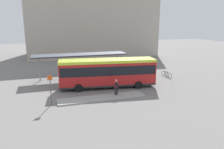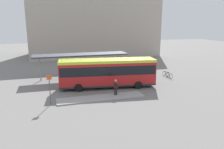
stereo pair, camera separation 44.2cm
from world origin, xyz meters
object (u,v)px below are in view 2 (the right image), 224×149
city_bus (108,71)px  bicycle_yellow (166,74)px  pedestrian_waiting (116,86)px  bicycle_white (169,75)px  platform_sign (50,88)px

city_bus → bicycle_yellow: (9.26, 2.54, -1.58)m
pedestrian_waiting → bicycle_yellow: size_ratio=0.99×
pedestrian_waiting → bicycle_white: pedestrian_waiting is taller
city_bus → pedestrian_waiting: size_ratio=6.91×
platform_sign → city_bus: bearing=30.0°
bicycle_white → bicycle_yellow: bearing=-176.0°
pedestrian_waiting → bicycle_yellow: (9.32, 5.85, -0.69)m
bicycle_white → bicycle_yellow: (-0.03, 0.70, -0.02)m
bicycle_yellow → platform_sign: 17.10m
bicycle_yellow → pedestrian_waiting: bearing=-64.1°
city_bus → bicycle_white: city_bus is taller
platform_sign → pedestrian_waiting: bearing=4.4°
pedestrian_waiting → platform_sign: platform_sign is taller
bicycle_white → bicycle_yellow: 0.71m
city_bus → platform_sign: size_ratio=4.01×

